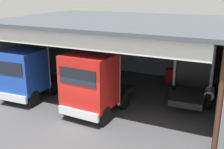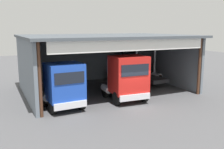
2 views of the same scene
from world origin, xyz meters
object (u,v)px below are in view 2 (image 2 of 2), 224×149
at_px(truck_red_center_left_bay, 126,78).
at_px(truck_black_right_bay, 140,65).
at_px(oil_drum, 112,75).
at_px(tool_cart, 112,75).
at_px(truck_blue_center_bay, 63,85).

height_order(truck_red_center_left_bay, truck_black_right_bay, truck_black_right_bay).
bearing_deg(oil_drum, truck_black_right_bay, -52.26).
relative_size(oil_drum, tool_cart, 0.94).
relative_size(truck_blue_center_bay, oil_drum, 4.76).
bearing_deg(tool_cart, truck_blue_center_bay, -134.34).
bearing_deg(oil_drum, truck_blue_center_bay, -133.94).
bearing_deg(truck_red_center_left_bay, tool_cart, -105.42).
height_order(truck_blue_center_bay, truck_red_center_left_bay, truck_red_center_left_bay).
distance_m(truck_red_center_left_bay, truck_black_right_bay, 7.08).
bearing_deg(tool_cart, truck_red_center_left_bay, -108.19).
relative_size(truck_blue_center_bay, tool_cart, 4.48).
xyz_separation_m(truck_red_center_left_bay, truck_black_right_bay, (4.55, 5.42, 0.02)).
xyz_separation_m(truck_red_center_left_bay, oil_drum, (2.61, 7.93, -1.36)).
distance_m(truck_blue_center_bay, truck_black_right_bay, 10.82).
bearing_deg(truck_red_center_left_bay, oil_drum, -105.44).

